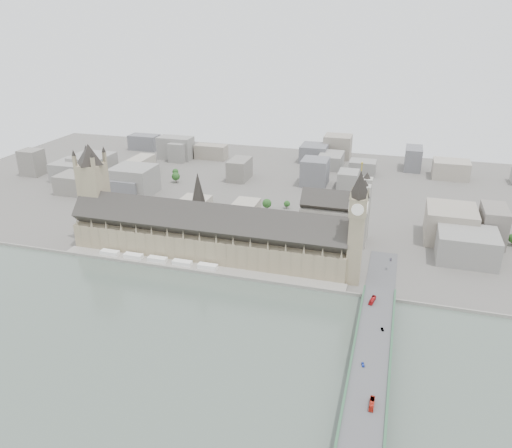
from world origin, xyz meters
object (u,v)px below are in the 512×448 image
(car_silver, at_px, (382,329))
(westminster_abbey, at_px, (336,216))
(car_approach, at_px, (391,260))
(palace_of_westminster, at_px, (207,235))
(red_bus_south, at_px, (372,404))
(car_blue, at_px, (363,364))
(victoria_tower, at_px, (94,188))
(westminster_bridge, at_px, (373,347))
(elizabeth_tower, at_px, (357,220))
(red_bus_north, at_px, (372,300))

(car_silver, bearing_deg, westminster_abbey, 91.15)
(car_approach, bearing_deg, palace_of_westminster, -174.62)
(car_silver, bearing_deg, red_bus_south, -108.54)
(westminster_abbey, height_order, car_blue, westminster_abbey)
(palace_of_westminster, bearing_deg, victoria_tower, 177.04)
(car_approach, bearing_deg, car_blue, -95.11)
(palace_of_westminster, height_order, westminster_abbey, westminster_abbey)
(westminster_bridge, relative_size, car_blue, 78.42)
(victoria_tower, bearing_deg, red_bus_south, -31.43)
(palace_of_westminster, bearing_deg, car_silver, -28.99)
(elizabeth_tower, height_order, westminster_bridge, elizabeth_tower)
(victoria_tower, distance_m, car_approach, 293.79)
(victoria_tower, xyz_separation_m, westminster_abbey, (232.92, 69.00, -30.12))
(car_approach, bearing_deg, red_bus_north, -99.06)
(palace_of_westminster, relative_size, westminster_bridge, 0.82)
(palace_of_westminster, distance_m, red_bus_north, 167.96)
(palace_of_westminster, relative_size, car_approach, 58.81)
(elizabeth_tower, xyz_separation_m, car_blue, (19.62, -123.49, -47.13))
(red_bus_south, relative_size, car_silver, 2.92)
(westminster_bridge, height_order, car_blue, car_blue)
(westminster_abbey, relative_size, car_blue, 16.41)
(victoria_tower, distance_m, westminster_bridge, 309.91)
(westminster_bridge, height_order, westminster_abbey, westminster_abbey)
(elizabeth_tower, bearing_deg, car_silver, -70.20)
(red_bus_south, height_order, car_approach, red_bus_south)
(elizabeth_tower, relative_size, victoria_tower, 1.07)
(car_approach, bearing_deg, victoria_tower, -178.63)
(palace_of_westminster, xyz_separation_m, westminster_abbey, (110.92, 75.30, 2.38))
(palace_of_westminster, distance_m, westminster_abbey, 134.09)
(victoria_tower, distance_m, red_bus_north, 289.94)
(car_approach, bearing_deg, elizabeth_tower, -135.25)
(westminster_bridge, relative_size, red_bus_north, 27.09)
(westminster_abbey, relative_size, red_bus_north, 5.67)
(palace_of_westminster, relative_size, elizabeth_tower, 2.47)
(westminster_bridge, height_order, red_bus_south, red_bus_south)
(red_bus_south, bearing_deg, westminster_bridge, 94.00)
(car_blue, xyz_separation_m, car_silver, (9.51, 42.57, -0.07))
(red_bus_south, height_order, car_blue, red_bus_south)
(red_bus_south, height_order, car_silver, red_bus_south)
(westminster_abbey, bearing_deg, victoria_tower, -163.50)
(palace_of_westminster, relative_size, red_bus_north, 22.09)
(victoria_tower, height_order, car_silver, victoria_tower)
(palace_of_westminster, bearing_deg, car_blue, -40.62)
(victoria_tower, bearing_deg, red_bus_north, -12.78)
(palace_of_westminster, distance_m, westminster_bridge, 195.05)
(palace_of_westminster, xyz_separation_m, westminster_bridge, (162.00, -107.20, -17.58))
(westminster_bridge, bearing_deg, red_bus_south, -86.74)
(victoria_tower, relative_size, car_approach, 22.19)
(elizabeth_tower, bearing_deg, victoria_tower, 176.04)
(red_bus_south, bearing_deg, car_approach, 89.95)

